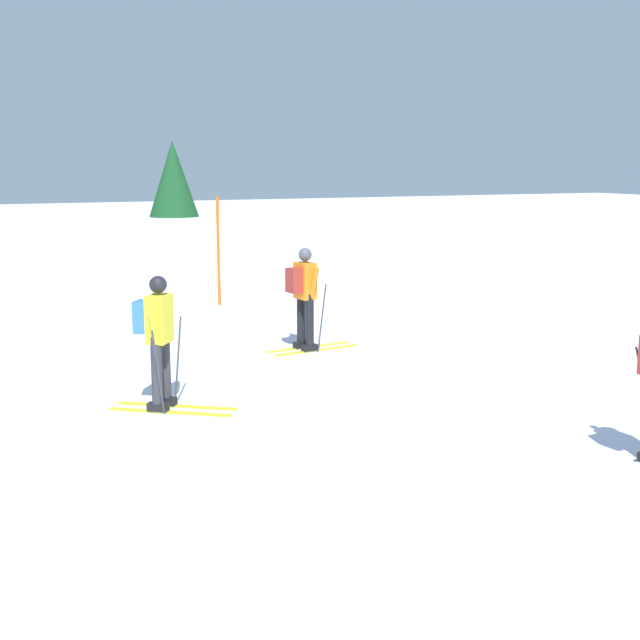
{
  "coord_description": "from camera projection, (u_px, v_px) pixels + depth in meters",
  "views": [
    {
      "loc": [
        -2.88,
        -7.81,
        3.09
      ],
      "look_at": [
        2.13,
        2.93,
        0.9
      ],
      "focal_mm": 48.06,
      "sensor_mm": 36.0,
      "label": 1
    }
  ],
  "objects": [
    {
      "name": "trail_marker_pole",
      "position": [
        218.0,
        251.0,
        18.56
      ],
      "size": [
        0.07,
        0.07,
        2.36
      ],
      "primitive_type": "cylinder",
      "color": "#C65614",
      "rests_on": "ground"
    },
    {
      "name": "ground_plane",
      "position": [
        252.0,
        470.0,
        8.71
      ],
      "size": [
        120.0,
        120.0,
        0.0
      ],
      "primitive_type": "plane",
      "color": "silver"
    },
    {
      "name": "far_snow_ridge",
      "position": [
        26.0,
        243.0,
        25.97
      ],
      "size": [
        80.0,
        7.65,
        1.33
      ],
      "primitive_type": "cube",
      "color": "silver",
      "rests_on": "ground"
    },
    {
      "name": "skier_yellow",
      "position": [
        158.0,
        335.0,
        10.7
      ],
      "size": [
        1.51,
        1.24,
        1.71
      ],
      "color": "gold",
      "rests_on": "ground"
    },
    {
      "name": "conifer_far_left",
      "position": [
        173.0,
        189.0,
        27.83
      ],
      "size": [
        2.06,
        2.06,
        3.79
      ],
      "color": "#513823",
      "rests_on": "ground"
    },
    {
      "name": "skier_orange",
      "position": [
        304.0,
        294.0,
        14.09
      ],
      "size": [
        1.63,
        1.0,
        1.71
      ],
      "color": "gold",
      "rests_on": "ground"
    }
  ]
}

